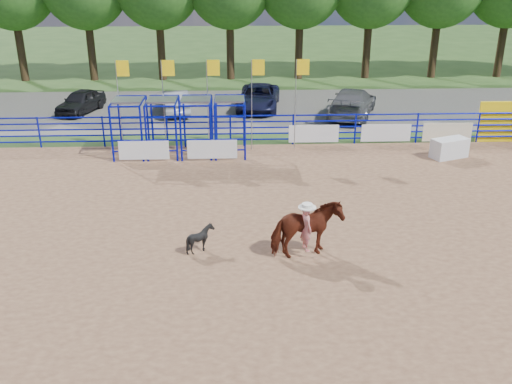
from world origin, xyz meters
TOP-DOWN VIEW (x-y plane):
  - ground at (0.00, 0.00)m, footprint 120.00×120.00m
  - arena_dirt at (0.00, 0.00)m, footprint 30.00×20.00m
  - gravel_strip at (0.00, 17.00)m, footprint 40.00×10.00m
  - announcer_table at (9.84, 7.81)m, footprint 1.80×1.31m
  - horse_and_rider at (2.29, -1.03)m, footprint 2.28×1.51m
  - calf at (-0.90, -0.60)m, footprint 0.89×0.81m
  - car_a at (-8.66, 16.58)m, footprint 2.56×4.06m
  - car_b at (-3.15, 16.30)m, footprint 1.99×4.14m
  - car_c at (1.64, 16.99)m, footprint 2.92×5.25m
  - car_d at (6.87, 15.11)m, footprint 3.90×5.82m
  - perimeter_fence at (0.00, 0.00)m, footprint 30.10×20.10m
  - chute_assembly at (-1.90, 8.84)m, footprint 19.32×2.41m

SIDE VIEW (x-z plane):
  - ground at x=0.00m, z-range 0.00..0.00m
  - gravel_strip at x=0.00m, z-range 0.00..0.01m
  - arena_dirt at x=0.00m, z-range 0.00..0.02m
  - announcer_table at x=9.84m, z-range 0.02..0.89m
  - calf at x=-0.90m, z-range 0.02..0.89m
  - car_a at x=-8.66m, z-range 0.01..1.30m
  - car_b at x=-3.15m, z-range 0.01..1.32m
  - car_c at x=1.64m, z-range 0.01..1.40m
  - perimeter_fence at x=0.00m, z-range 0.00..1.50m
  - car_d at x=6.87m, z-range 0.01..1.58m
  - horse_and_rider at x=2.29m, z-range -0.25..2.19m
  - chute_assembly at x=-1.90m, z-range -0.84..3.36m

